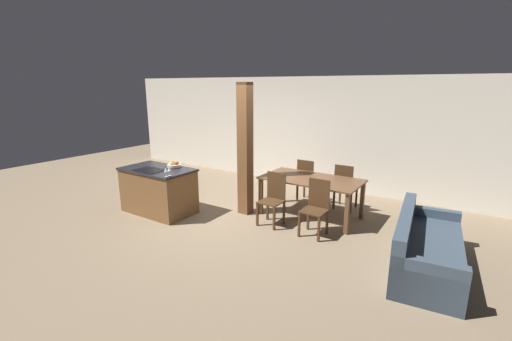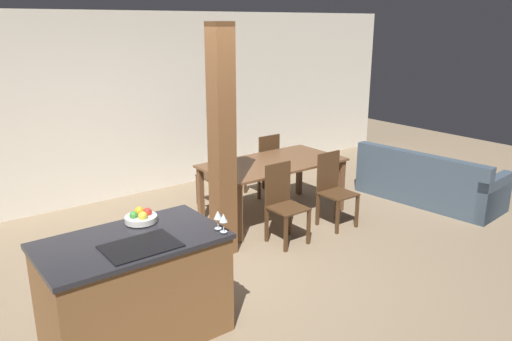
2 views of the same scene
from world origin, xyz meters
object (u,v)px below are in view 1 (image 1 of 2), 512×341
Objects in this scene: kitchen_island at (159,190)px; dining_chair_far_left at (307,180)px; fruit_bowl at (174,165)px; wine_glass_middle at (169,169)px; wine_glass_near at (166,170)px; couch at (426,250)px; timber_post at (245,150)px; dining_table at (311,183)px; dining_chair_near_right at (316,207)px; dining_chair_far_right at (345,186)px; dining_chair_near_left at (273,198)px.

kitchen_island is 3.12m from dining_chair_far_left.
fruit_bowl is 0.69m from wine_glass_middle.
fruit_bowl is at bearing 125.79° from wine_glass_near.
kitchen_island is 1.52× the size of dining_chair_far_left.
couch is 3.50m from timber_post.
dining_chair_near_right is (0.42, -0.72, -0.17)m from dining_table.
timber_post is (-1.58, -1.27, 0.78)m from dining_chair_far_right.
fruit_bowl is (0.21, 0.26, 0.50)m from kitchen_island.
wine_glass_near reaches higher than dining_chair_far_right.
dining_table is at bearing 41.06° from wine_glass_middle.
wine_glass_middle is 0.17× the size of dining_chair_far_left.
kitchen_island is 1.52× the size of dining_chair_near_right.
dining_chair_far_left is (1.57, 2.46, -0.53)m from wine_glass_middle.
couch is at bearing 10.84° from wine_glass_middle.
dining_chair_near_left is (-0.42, -0.72, -0.17)m from dining_table.
timber_post reaches higher than wine_glass_middle.
dining_chair_near_right is at bearing 22.78° from wine_glass_middle.
dining_chair_near_left and dining_chair_near_right have the same top height.
couch is (2.17, -0.94, -0.39)m from dining_table.
dining_chair_far_left is at bearing 43.83° from fruit_bowl.
fruit_bowl is 0.29× the size of dining_chair_near_left.
wine_glass_middle is at bearing -147.17° from dining_chair_near_left.
dining_table is 0.85m from dining_chair_far_right.
fruit_bowl reaches higher than dining_chair_far_left.
dining_table is (1.99, 1.82, -0.36)m from wine_glass_near.
dining_chair_far_left is (-0.42, 0.72, -0.17)m from dining_table.
wine_glass_middle is 1.94m from dining_chair_near_left.
dining_chair_far_left is at bearing 120.27° from dining_table.
wine_glass_near reaches higher than fruit_bowl.
kitchen_island is 1.93m from timber_post.
couch is (2.59, -1.66, -0.22)m from dining_chair_far_left.
dining_chair_near_right is at bearing 9.68° from fruit_bowl.
dining_chair_near_left is at bearing 79.12° from couch.
wine_glass_near is at bearing 46.46° from dining_chair_far_right.
dining_chair_far_right is (2.85, 1.93, -0.46)m from fruit_bowl.
dining_chair_near_right is (2.41, 1.01, -0.53)m from wine_glass_middle.
timber_post is (0.83, 1.19, 0.25)m from wine_glass_middle.
timber_post is at bearing 59.70° from dining_chair_far_left.
dining_chair_far_left is 0.37× the size of timber_post.
fruit_bowl reaches higher than dining_table.
dining_chair_near_right is 1.44m from dining_chair_far_right.
wine_glass_near and wine_glass_middle have the same top height.
fruit_bowl reaches higher than dining_chair_far_right.
wine_glass_near is at bearing -145.09° from dining_chair_near_left.
dining_chair_near_right is at bearing 120.27° from dining_chair_far_left.
dining_chair_far_left is (0.00, 1.44, 0.00)m from dining_chair_near_left.
wine_glass_middle is 0.17× the size of dining_chair_near_right.
kitchen_island is at bearing -161.42° from dining_chair_near_left.
kitchen_island is 1.52× the size of dining_chair_near_left.
wine_glass_near is 1.99m from dining_chair_near_left.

